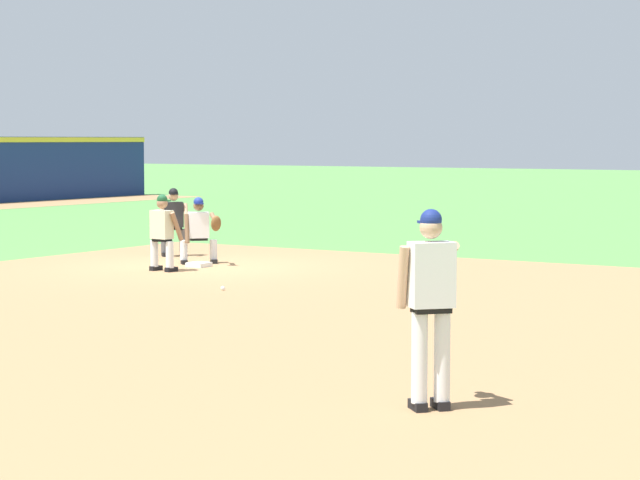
{
  "coord_description": "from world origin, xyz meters",
  "views": [
    {
      "loc": [
        -19.23,
        -14.97,
        2.49
      ],
      "look_at": [
        -6.4,
        -6.85,
        1.26
      ],
      "focal_mm": 70.0,
      "sensor_mm": 36.0,
      "label": 1
    }
  ],
  "objects": [
    {
      "name": "umpire",
      "position": [
        1.5,
        1.84,
        0.79
      ],
      "size": [
        0.68,
        0.67,
        1.46
      ],
      "color": "black",
      "rests_on": "ground"
    },
    {
      "name": "first_baseman",
      "position": [
        0.46,
        0.32,
        0.73
      ],
      "size": [
        0.72,
        1.09,
        1.34
      ],
      "color": "black",
      "rests_on": "ground"
    },
    {
      "name": "baserunner",
      "position": [
        -1.01,
        0.08,
        0.79
      ],
      "size": [
        0.47,
        0.61,
        1.46
      ],
      "color": "black",
      "rests_on": "ground"
    },
    {
      "name": "baseball",
      "position": [
        -2.81,
        -2.68,
        0.04
      ],
      "size": [
        0.07,
        0.07,
        0.07
      ],
      "primitive_type": "sphere",
      "color": "white",
      "rests_on": "ground"
    },
    {
      "name": "ground_plane",
      "position": [
        0.0,
        0.0,
        0.0
      ],
      "size": [
        160.0,
        160.0,
        0.0
      ],
      "primitive_type": "plane",
      "color": "#518942"
    },
    {
      "name": "infield_dirt_patch",
      "position": [
        -4.57,
        -4.9,
        0.0
      ],
      "size": [
        18.0,
        18.0,
        0.01
      ],
      "primitive_type": "cube",
      "color": "#9E754C",
      "rests_on": "ground"
    },
    {
      "name": "pitcher",
      "position": [
        -9.1,
        -9.77,
        1.06
      ],
      "size": [
        0.85,
        0.55,
        1.86
      ],
      "color": "black",
      "rests_on": "ground"
    },
    {
      "name": "first_base_bag",
      "position": [
        0.0,
        0.0,
        0.04
      ],
      "size": [
        0.38,
        0.38,
        0.09
      ],
      "primitive_type": "cube",
      "color": "white",
      "rests_on": "ground"
    }
  ]
}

